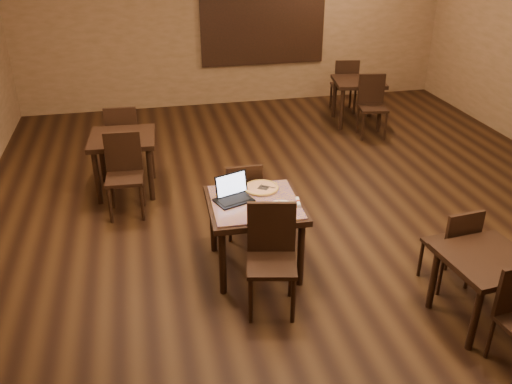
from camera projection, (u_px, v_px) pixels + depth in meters
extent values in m
plane|color=black|center=(318.00, 232.00, 6.26)|extent=(10.00, 10.00, 0.00)
cube|color=#926C4A|center=(236.00, 23.00, 9.92)|extent=(8.00, 0.02, 3.00)
cube|color=#276290|center=(263.00, 19.00, 9.97)|extent=(2.20, 0.04, 1.50)
cube|color=black|center=(263.00, 20.00, 9.95)|extent=(2.34, 0.02, 1.64)
cylinder|color=black|center=(223.00, 262.00, 5.09)|extent=(0.07, 0.07, 0.71)
cylinder|color=black|center=(213.00, 222.00, 5.75)|extent=(0.07, 0.07, 0.71)
cylinder|color=black|center=(301.00, 253.00, 5.21)|extent=(0.07, 0.07, 0.71)
cylinder|color=black|center=(283.00, 215.00, 5.88)|extent=(0.07, 0.07, 0.71)
cube|color=black|center=(255.00, 205.00, 5.32)|extent=(0.95, 0.95, 0.06)
cube|color=#23189E|center=(255.00, 202.00, 5.30)|extent=(0.87, 0.87, 0.02)
cylinder|color=black|center=(251.00, 301.00, 4.76)|extent=(0.04, 0.04, 0.47)
cylinder|color=black|center=(251.00, 276.00, 5.10)|extent=(0.04, 0.04, 0.47)
cylinder|color=black|center=(293.00, 301.00, 4.76)|extent=(0.04, 0.04, 0.47)
cylinder|color=black|center=(291.00, 276.00, 5.10)|extent=(0.04, 0.04, 0.47)
cube|color=black|center=(272.00, 265.00, 4.81)|extent=(0.52, 0.52, 0.04)
cube|color=black|center=(271.00, 227.00, 4.87)|extent=(0.44, 0.14, 0.50)
cylinder|color=black|center=(253.00, 207.00, 6.34)|extent=(0.04, 0.04, 0.42)
cylinder|color=black|center=(260.00, 221.00, 6.05)|extent=(0.04, 0.04, 0.42)
cylinder|color=black|center=(224.00, 211.00, 6.27)|extent=(0.04, 0.04, 0.42)
cylinder|color=black|center=(230.00, 225.00, 5.98)|extent=(0.04, 0.04, 0.42)
cube|color=black|center=(241.00, 198.00, 6.05)|extent=(0.40, 0.40, 0.04)
cube|color=black|center=(245.00, 185.00, 5.79)|extent=(0.39, 0.05, 0.45)
cube|color=black|center=(234.00, 200.00, 5.30)|extent=(0.41, 0.35, 0.02)
cube|color=black|center=(231.00, 184.00, 5.35)|extent=(0.35, 0.17, 0.23)
cube|color=#C9D5FF|center=(231.00, 184.00, 5.35)|extent=(0.31, 0.15, 0.20)
cylinder|color=white|center=(281.00, 207.00, 5.18)|extent=(0.26, 0.26, 0.01)
cylinder|color=silver|center=(261.00, 189.00, 5.53)|extent=(0.35, 0.35, 0.01)
cylinder|color=beige|center=(261.00, 188.00, 5.52)|extent=(0.35, 0.35, 0.02)
torus|color=gold|center=(261.00, 188.00, 5.52)|extent=(0.36, 0.36, 0.02)
cube|color=silver|center=(264.00, 188.00, 5.50)|extent=(0.26, 0.23, 0.01)
cylinder|color=white|center=(298.00, 202.00, 5.24)|extent=(0.06, 0.17, 0.04)
cylinder|color=#AD3715|center=(298.00, 202.00, 5.24)|extent=(0.04, 0.04, 0.04)
cylinder|color=black|center=(342.00, 109.00, 9.07)|extent=(0.07, 0.07, 0.72)
cylinder|color=black|center=(335.00, 98.00, 9.65)|extent=(0.07, 0.07, 0.72)
cylinder|color=black|center=(380.00, 109.00, 9.10)|extent=(0.07, 0.07, 0.72)
cylinder|color=black|center=(371.00, 97.00, 9.69)|extent=(0.07, 0.07, 0.72)
cube|color=black|center=(359.00, 82.00, 9.21)|extent=(0.94, 0.94, 0.06)
cylinder|color=black|center=(363.00, 127.00, 8.69)|extent=(0.04, 0.04, 0.46)
cylinder|color=black|center=(358.00, 119.00, 9.02)|extent=(0.04, 0.04, 0.46)
cylinder|color=black|center=(385.00, 127.00, 8.71)|extent=(0.04, 0.04, 0.46)
cylinder|color=black|center=(379.00, 119.00, 9.03)|extent=(0.04, 0.04, 0.46)
cube|color=black|center=(373.00, 108.00, 8.75)|extent=(0.49, 0.49, 0.04)
cube|color=black|center=(371.00, 89.00, 8.80)|extent=(0.43, 0.11, 0.49)
cylinder|color=black|center=(350.00, 96.00, 10.19)|extent=(0.04, 0.04, 0.46)
cylinder|color=black|center=(355.00, 102.00, 9.86)|extent=(0.04, 0.04, 0.46)
cylinder|color=black|center=(331.00, 96.00, 10.17)|extent=(0.04, 0.04, 0.46)
cylinder|color=black|center=(335.00, 102.00, 9.84)|extent=(0.04, 0.04, 0.46)
cube|color=black|center=(344.00, 86.00, 9.90)|extent=(0.49, 0.49, 0.04)
cube|color=black|center=(347.00, 74.00, 9.61)|extent=(0.43, 0.11, 0.49)
cylinder|color=black|center=(97.00, 177.00, 6.71)|extent=(0.07, 0.07, 0.72)
cylinder|color=black|center=(102.00, 157.00, 7.28)|extent=(0.07, 0.07, 0.72)
cylinder|color=black|center=(150.00, 174.00, 6.80)|extent=(0.07, 0.07, 0.72)
cylinder|color=black|center=(151.00, 154.00, 7.38)|extent=(0.07, 0.07, 0.72)
cube|color=black|center=(122.00, 138.00, 6.87)|extent=(0.86, 0.86, 0.06)
cylinder|color=black|center=(110.00, 205.00, 6.34)|extent=(0.04, 0.04, 0.46)
cylinder|color=black|center=(112.00, 191.00, 6.66)|extent=(0.04, 0.04, 0.46)
cylinder|color=black|center=(142.00, 203.00, 6.39)|extent=(0.04, 0.04, 0.46)
cylinder|color=black|center=(143.00, 189.00, 6.71)|extent=(0.04, 0.04, 0.46)
cube|color=black|center=(125.00, 178.00, 6.41)|extent=(0.45, 0.45, 0.04)
cube|color=black|center=(123.00, 152.00, 6.46)|extent=(0.43, 0.07, 0.49)
cylinder|color=black|center=(140.00, 149.00, 7.87)|extent=(0.04, 0.04, 0.46)
cylinder|color=black|center=(139.00, 159.00, 7.54)|extent=(0.04, 0.04, 0.46)
cylinder|color=black|center=(114.00, 151.00, 7.82)|extent=(0.04, 0.04, 0.46)
cylinder|color=black|center=(112.00, 161.00, 7.49)|extent=(0.04, 0.04, 0.46)
cube|color=black|center=(124.00, 138.00, 7.57)|extent=(0.45, 0.45, 0.04)
cube|color=black|center=(121.00, 125.00, 7.27)|extent=(0.43, 0.07, 0.49)
cylinder|color=black|center=(475.00, 318.00, 4.43)|extent=(0.06, 0.06, 0.64)
cylinder|color=black|center=(434.00, 279.00, 4.91)|extent=(0.06, 0.06, 0.64)
cylinder|color=black|center=(486.00, 267.00, 5.07)|extent=(0.06, 0.06, 0.64)
cube|color=black|center=(488.00, 260.00, 4.60)|extent=(0.79, 0.79, 0.05)
cylinder|color=black|center=(490.00, 338.00, 4.39)|extent=(0.04, 0.04, 0.40)
cylinder|color=black|center=(448.00, 253.00, 5.49)|extent=(0.04, 0.04, 0.40)
cylinder|color=black|center=(469.00, 271.00, 5.22)|extent=(0.04, 0.04, 0.40)
cylinder|color=black|center=(421.00, 259.00, 5.40)|extent=(0.04, 0.04, 0.40)
cylinder|color=black|center=(440.00, 277.00, 5.13)|extent=(0.04, 0.04, 0.40)
cube|color=black|center=(448.00, 246.00, 5.21)|extent=(0.41, 0.41, 0.04)
cube|color=black|center=(464.00, 234.00, 4.96)|extent=(0.38, 0.07, 0.43)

